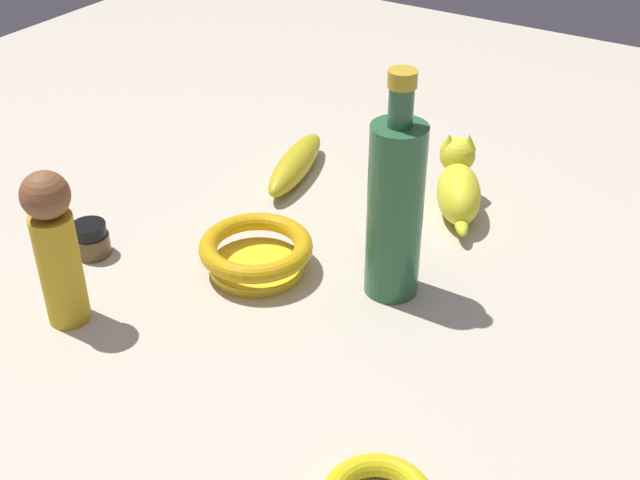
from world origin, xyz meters
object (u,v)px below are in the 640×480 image
(bowl, at_px, (256,251))
(cat_figurine, at_px, (458,185))
(bottle_tall, at_px, (395,207))
(nail_polish_jar, at_px, (91,239))
(banana, at_px, (295,164))
(person_figure_adult, at_px, (56,246))

(bowl, bearing_deg, cat_figurine, 149.75)
(bottle_tall, distance_m, nail_polish_jar, 0.38)
(banana, bearing_deg, nail_polish_jar, 147.13)
(bowl, bearing_deg, banana, -157.90)
(bottle_tall, height_order, nail_polish_jar, bottle_tall)
(person_figure_adult, bearing_deg, bowl, 146.87)
(cat_figurine, relative_size, nail_polish_jar, 3.13)
(nail_polish_jar, bearing_deg, bowl, 112.45)
(banana, distance_m, nail_polish_jar, 0.32)
(cat_figurine, relative_size, bottle_tall, 0.53)
(bowl, height_order, nail_polish_jar, bowl)
(banana, bearing_deg, person_figure_adult, 161.77)
(person_figure_adult, bearing_deg, cat_figurine, 148.51)
(bottle_tall, bearing_deg, banana, -124.50)
(cat_figurine, xyz_separation_m, banana, (0.03, -0.24, -0.02))
(nail_polish_jar, bearing_deg, bottle_tall, 110.65)
(banana, height_order, bottle_tall, bottle_tall)
(banana, bearing_deg, bottle_tall, -138.12)
(banana, height_order, nail_polish_jar, same)
(bottle_tall, bearing_deg, person_figure_adult, -49.33)
(cat_figurine, distance_m, bowl, 0.29)
(bowl, xyz_separation_m, person_figure_adult, (0.19, -0.12, 0.07))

